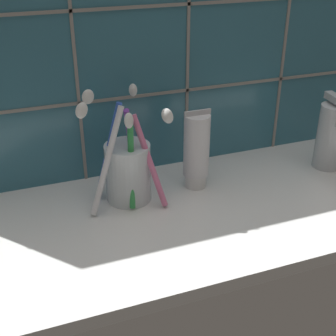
{
  "coord_description": "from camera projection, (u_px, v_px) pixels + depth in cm",
  "views": [
    {
      "loc": [
        -27.75,
        -54.7,
        40.9
      ],
      "look_at": [
        -6.36,
        2.7,
        8.46
      ],
      "focal_mm": 50.0,
      "sensor_mm": 36.0,
      "label": 1
    }
  ],
  "objects": [
    {
      "name": "toothpaste_tube",
      "position": [
        196.0,
        150.0,
        0.75
      ],
      "size": [
        4.38,
        4.17,
        13.29
      ],
      "color": "white",
      "rests_on": "sink_counter"
    },
    {
      "name": "sink_faucet",
      "position": [
        333.0,
        135.0,
        0.8
      ],
      "size": [
        4.85,
        10.98,
        13.09
      ],
      "rotation": [
        0.0,
        0.0,
        -1.7
      ],
      "color": "silver",
      "rests_on": "sink_counter"
    },
    {
      "name": "tile_wall_backsplash",
      "position": [
        175.0,
        61.0,
        0.77
      ],
      "size": [
        83.48,
        1.72,
        40.97
      ],
      "color": "#336B7F",
      "rests_on": "ground"
    },
    {
      "name": "toothbrush_cup",
      "position": [
        127.0,
        168.0,
        0.71
      ],
      "size": [
        14.05,
        13.85,
        18.21
      ],
      "color": "silver",
      "rests_on": "sink_counter"
    },
    {
      "name": "sink_counter",
      "position": [
        212.0,
        211.0,
        0.73
      ],
      "size": [
        73.48,
        32.06,
        2.0
      ],
      "primitive_type": "cube",
      "color": "white",
      "rests_on": "ground"
    }
  ]
}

